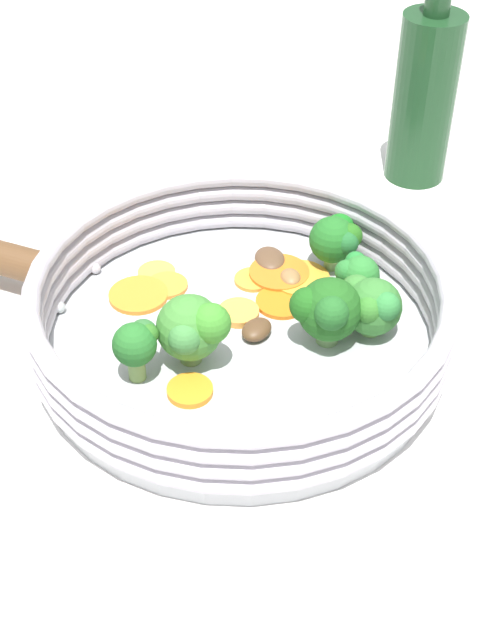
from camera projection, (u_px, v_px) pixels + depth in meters
name	position (u px, v px, depth m)	size (l,w,h in m)	color
ground_plane	(240.00, 351.00, 0.65)	(4.00, 4.00, 0.00)	white
skillet	(240.00, 343.00, 0.65)	(0.29, 0.29, 0.01)	#B2B5B7
skillet_rim_wall	(240.00, 307.00, 0.62)	(0.30, 0.30, 0.05)	#B8B0BC
skillet_rivet_left	(95.00, 268.00, 0.70)	(0.01, 0.01, 0.01)	#B7B0B7
skillet_rivet_right	(60.00, 307.00, 0.66)	(0.01, 0.01, 0.01)	#AFB7B8
carrot_slice_0	(282.00, 302.00, 0.67)	(0.04, 0.04, 0.00)	orange
carrot_slice_1	(279.00, 274.00, 0.69)	(0.05, 0.05, 0.01)	orange
carrot_slice_2	(190.00, 391.00, 0.60)	(0.03, 0.03, 0.00)	orange
carrot_slice_3	(300.00, 279.00, 0.69)	(0.05, 0.05, 0.00)	orange
carrot_slice_4	(138.00, 295.00, 0.68)	(0.05, 0.05, 0.00)	orange
carrot_slice_5	(253.00, 280.00, 0.69)	(0.03, 0.03, 0.00)	orange
carrot_slice_6	(239.00, 313.00, 0.66)	(0.03, 0.03, 0.01)	#EF9C40
carrot_slice_7	(157.00, 273.00, 0.70)	(0.03, 0.03, 0.00)	#F1903E
carrot_slice_8	(167.00, 285.00, 0.68)	(0.03, 0.03, 0.00)	orange
broccoli_floret_0	(138.00, 343.00, 0.59)	(0.03, 0.03, 0.04)	#78994D
broccoli_floret_1	(193.00, 328.00, 0.60)	(0.05, 0.05, 0.05)	olive
broccoli_floret_2	(327.00, 310.00, 0.62)	(0.05, 0.05, 0.05)	#6A9356
broccoli_floret_3	(371.00, 304.00, 0.63)	(0.04, 0.05, 0.04)	#7DB75F
broccoli_floret_4	(357.00, 274.00, 0.66)	(0.03, 0.03, 0.04)	#6A8A4F
broccoli_floret_5	(337.00, 238.00, 0.69)	(0.04, 0.04, 0.05)	#8EB464
mushroom_piece_0	(270.00, 259.00, 0.71)	(0.03, 0.02, 0.01)	brown
mushroom_piece_1	(257.00, 328.00, 0.64)	(0.03, 0.02, 0.01)	#533822
mushroom_piece_2	(291.00, 278.00, 0.69)	(0.02, 0.02, 0.01)	olive
mushroom_piece_3	(139.00, 337.00, 0.63)	(0.02, 0.02, 0.01)	brown
oil_bottle	(425.00, 95.00, 0.79)	(0.06, 0.06, 0.20)	#193D1E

